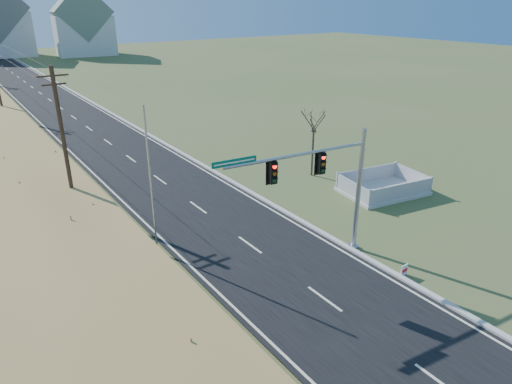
# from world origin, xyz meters

# --- Properties ---
(ground) EXTENTS (260.00, 260.00, 0.00)m
(ground) POSITION_xyz_m (0.00, 0.00, 0.00)
(ground) COLOR #43572A
(ground) RESTS_ON ground
(road) EXTENTS (8.00, 180.00, 0.06)m
(road) POSITION_xyz_m (0.00, 50.00, 0.03)
(road) COLOR black
(road) RESTS_ON ground
(curb) EXTENTS (0.30, 180.00, 0.18)m
(curb) POSITION_xyz_m (4.15, 50.00, 0.09)
(curb) COLOR #B2AFA8
(curb) RESTS_ON ground
(utility_pole_near) EXTENTS (1.80, 0.26, 9.00)m
(utility_pole_near) POSITION_xyz_m (-6.50, 15.00, 4.68)
(utility_pole_near) COLOR #422D1E
(utility_pole_near) RESTS_ON ground
(condo_ne) EXTENTS (14.12, 10.51, 16.52)m
(condo_ne) POSITION_xyz_m (20.00, 104.00, 6.84)
(condo_ne) COLOR silver
(condo_ne) RESTS_ON ground
(traffic_signal_mast) EXTENTS (8.39, 1.22, 6.71)m
(traffic_signal_mast) POSITION_xyz_m (2.67, 0.79, 4.17)
(traffic_signal_mast) COLOR #9EA0A5
(traffic_signal_mast) RESTS_ON ground
(fence_enclosure) EXTENTS (6.13, 4.67, 1.27)m
(fence_enclosure) POSITION_xyz_m (11.89, 4.90, 0.26)
(fence_enclosure) COLOR #B7B5AD
(fence_enclosure) RESTS_ON ground
(open_sign) EXTENTS (0.49, 0.08, 0.60)m
(open_sign) POSITION_xyz_m (4.52, -2.78, 0.32)
(open_sign) COLOR white
(open_sign) RESTS_ON ground
(flagpole) EXTENTS (0.36, 0.36, 7.97)m
(flagpole) POSITION_xyz_m (-4.46, 6.29, 3.18)
(flagpole) COLOR #B7B5AD
(flagpole) RESTS_ON ground
(bare_tree) EXTENTS (2.05, 2.05, 5.43)m
(bare_tree) POSITION_xyz_m (10.07, 10.35, 4.38)
(bare_tree) COLOR #4C3F33
(bare_tree) RESTS_ON ground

